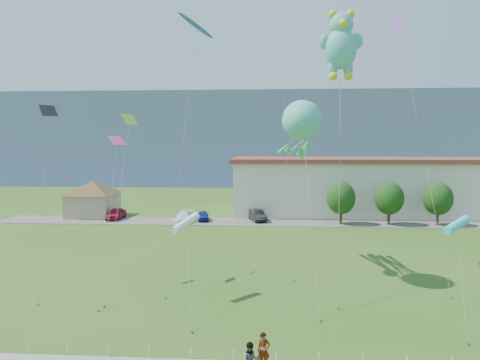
# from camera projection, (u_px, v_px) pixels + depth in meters

# --- Properties ---
(ground) EXTENTS (160.00, 160.00, 0.00)m
(ground) POSITION_uv_depth(u_px,v_px,m) (255.00, 348.00, 21.31)
(ground) COLOR #315618
(ground) RESTS_ON ground
(parking_strip) EXTENTS (70.00, 6.00, 0.06)m
(parking_strip) POSITION_uv_depth(u_px,v_px,m) (262.00, 222.00, 56.12)
(parking_strip) COLOR #59544C
(parking_strip) RESTS_ON ground
(hill_ridge) EXTENTS (160.00, 50.00, 25.00)m
(hill_ridge) POSITION_uv_depth(u_px,v_px,m) (265.00, 138.00, 139.67)
(hill_ridge) COLOR slate
(hill_ridge) RESTS_ON ground
(pavilion) EXTENTS (9.20, 9.20, 5.00)m
(pavilion) POSITION_uv_depth(u_px,v_px,m) (93.00, 195.00, 60.34)
(pavilion) COLOR tan
(pavilion) RESTS_ON ground
(warehouse) EXTENTS (61.00, 15.00, 8.20)m
(warehouse) POSITION_uv_depth(u_px,v_px,m) (439.00, 186.00, 63.14)
(warehouse) COLOR beige
(warehouse) RESTS_ON ground
(rope_fence) EXTENTS (26.05, 0.05, 0.50)m
(rope_fence) POSITION_uv_depth(u_px,v_px,m) (255.00, 356.00, 19.99)
(rope_fence) COLOR white
(rope_fence) RESTS_ON ground
(tree_near) EXTENTS (3.60, 3.60, 5.47)m
(tree_near) POSITION_uv_depth(u_px,v_px,m) (341.00, 198.00, 54.24)
(tree_near) COLOR #3F2B19
(tree_near) RESTS_ON ground
(tree_mid) EXTENTS (3.60, 3.60, 5.47)m
(tree_mid) POSITION_uv_depth(u_px,v_px,m) (389.00, 198.00, 53.87)
(tree_mid) COLOR #3F2B19
(tree_mid) RESTS_ON ground
(tree_far) EXTENTS (3.60, 3.60, 5.47)m
(tree_far) POSITION_uv_depth(u_px,v_px,m) (438.00, 199.00, 53.50)
(tree_far) COLOR #3F2B19
(tree_far) RESTS_ON ground
(pedestrian_left) EXTENTS (0.66, 0.50, 1.63)m
(pedestrian_left) POSITION_uv_depth(u_px,v_px,m) (264.00, 351.00, 19.11)
(pedestrian_left) COLOR gray
(pedestrian_left) RESTS_ON sidewalk
(parked_car_red) EXTENTS (1.83, 4.41, 1.49)m
(parked_car_red) POSITION_uv_depth(u_px,v_px,m) (116.00, 214.00, 58.09)
(parked_car_red) COLOR #A21331
(parked_car_red) RESTS_ON parking_strip
(parked_car_white) EXTENTS (2.12, 4.72, 1.34)m
(parked_car_white) POSITION_uv_depth(u_px,v_px,m) (184.00, 217.00, 55.81)
(parked_car_white) COLOR white
(parked_car_white) RESTS_ON parking_strip
(parked_car_blue) EXTENTS (2.14, 3.91, 1.26)m
(parked_car_blue) POSITION_uv_depth(u_px,v_px,m) (203.00, 216.00, 57.07)
(parked_car_blue) COLOR navy
(parked_car_blue) RESTS_ON parking_strip
(parked_car_black) EXTENTS (2.78, 4.78, 1.49)m
(parked_car_black) POSITION_uv_depth(u_px,v_px,m) (257.00, 215.00, 56.88)
(parked_car_black) COLOR black
(parked_car_black) RESTS_ON parking_strip
(octopus_kite) EXTENTS (2.89, 14.47, 13.36)m
(octopus_kite) POSITION_uv_depth(u_px,v_px,m) (300.00, 130.00, 32.43)
(octopus_kite) COLOR teal
(octopus_kite) RESTS_ON ground
(teddy_bear_kite) EXTENTS (3.25, 8.22, 20.11)m
(teddy_bear_kite) POSITION_uv_depth(u_px,v_px,m) (341.00, 44.00, 31.91)
(teddy_bear_kite) COLOR teal
(teddy_bear_kite) RESTS_ON ground
(small_kite_purple) EXTENTS (2.01, 10.50, 21.20)m
(small_kite_purple) POSITION_uv_depth(u_px,v_px,m) (400.00, 28.00, 36.04)
(small_kite_purple) COLOR purple
(small_kite_purple) RESTS_ON ground
(small_kite_white) EXTENTS (1.62, 6.70, 5.44)m
(small_kite_white) POSITION_uv_depth(u_px,v_px,m) (186.00, 223.00, 28.04)
(small_kite_white) COLOR white
(small_kite_white) RESTS_ON ground
(small_kite_blue) EXTENTS (2.07, 7.02, 19.93)m
(small_kite_blue) POSITION_uv_depth(u_px,v_px,m) (195.00, 31.00, 32.59)
(small_kite_blue) COLOR blue
(small_kite_blue) RESTS_ON ground
(small_kite_black) EXTENTS (2.12, 5.61, 13.02)m
(small_kite_black) POSITION_uv_depth(u_px,v_px,m) (47.00, 131.00, 30.41)
(small_kite_black) COLOR black
(small_kite_black) RESTS_ON ground
(small_kite_orange) EXTENTS (2.17, 5.55, 23.11)m
(small_kite_orange) POSITION_uv_depth(u_px,v_px,m) (278.00, 1.00, 34.74)
(small_kite_orange) COLOR orange
(small_kite_orange) RESTS_ON ground
(small_kite_cyan) EXTENTS (0.96, 4.49, 5.99)m
(small_kite_cyan) POSITION_uv_depth(u_px,v_px,m) (457.00, 225.00, 24.34)
(small_kite_cyan) COLOR #2FD0D7
(small_kite_cyan) RESTS_ON ground
(small_kite_yellow) EXTENTS (1.31, 8.33, 12.51)m
(small_kite_yellow) POSITION_uv_depth(u_px,v_px,m) (127.00, 138.00, 32.40)
(small_kite_yellow) COLOR #9ECD30
(small_kite_yellow) RESTS_ON ground
(small_kite_pink) EXTENTS (1.53, 7.04, 10.86)m
(small_kite_pink) POSITION_uv_depth(u_px,v_px,m) (116.00, 157.00, 30.83)
(small_kite_pink) COLOR #DF3189
(small_kite_pink) RESTS_ON ground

